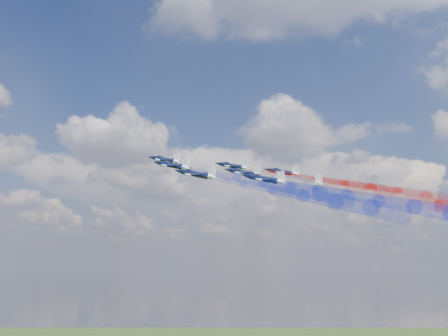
% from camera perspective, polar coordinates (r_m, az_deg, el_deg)
% --- Properties ---
extents(jet_lead, '(14.59, 12.44, 7.68)m').
position_cam_1_polar(jet_lead, '(164.71, -5.97, 0.83)').
color(jet_lead, black).
extents(trail_lead, '(42.77, 13.16, 14.95)m').
position_cam_1_polar(trail_lead, '(149.61, 2.05, -0.65)').
color(trail_lead, silver).
extents(jet_inner_left, '(14.59, 12.44, 7.68)m').
position_cam_1_polar(jet_inner_left, '(145.65, -5.26, 0.26)').
color(jet_inner_left, black).
extents(trail_inner_left, '(42.77, 13.16, 14.95)m').
position_cam_1_polar(trail_inner_left, '(131.10, 3.99, -1.49)').
color(trail_inner_left, '#1A2FE5').
extents(jet_inner_right, '(14.59, 12.44, 7.68)m').
position_cam_1_polar(jet_inner_right, '(164.62, 0.88, 0.20)').
color(jet_inner_right, black).
extents(trail_inner_right, '(42.77, 13.16, 14.95)m').
position_cam_1_polar(trail_inner_right, '(152.40, 9.45, -1.31)').
color(trail_inner_right, red).
extents(jet_outer_left, '(14.59, 12.44, 7.68)m').
position_cam_1_polar(jet_outer_left, '(129.71, -2.80, -0.64)').
color(jet_outer_left, black).
extents(trail_outer_left, '(42.77, 13.16, 14.95)m').
position_cam_1_polar(trail_outer_left, '(116.50, 7.97, -2.72)').
color(trail_outer_left, '#1A2FE5').
extents(jet_center_third, '(14.59, 12.44, 7.68)m').
position_cam_1_polar(jet_center_third, '(149.04, 1.98, -0.46)').
color(jet_center_third, black).
extents(trail_center_third, '(42.77, 13.16, 14.95)m').
position_cam_1_polar(trail_center_third, '(137.55, 11.59, -2.20)').
color(trail_center_third, silver).
extents(jet_outer_right, '(14.59, 12.44, 7.68)m').
position_cam_1_polar(jet_outer_right, '(167.71, 5.94, -0.41)').
color(jet_outer_right, black).
extents(trail_outer_right, '(42.77, 13.16, 14.95)m').
position_cam_1_polar(trail_outer_right, '(157.71, 14.64, -1.92)').
color(trail_outer_right, red).
extents(jet_rear_left, '(14.59, 12.44, 7.68)m').
position_cam_1_polar(jet_rear_left, '(130.51, 4.14, -1.12)').
color(jet_rear_left, black).
extents(trail_rear_left, '(42.77, 13.16, 14.95)m').
position_cam_1_polar(trail_rear_left, '(120.34, 15.39, -3.16)').
color(trail_rear_left, '#1A2FE5').
extents(jet_rear_right, '(14.59, 12.44, 7.68)m').
position_cam_1_polar(jet_rear_right, '(150.59, 8.04, -1.31)').
color(jet_rear_right, black).
extents(trail_rear_right, '(42.77, 13.16, 14.95)m').
position_cam_1_polar(trail_rear_right, '(141.82, 17.90, -3.04)').
color(trail_rear_right, red).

